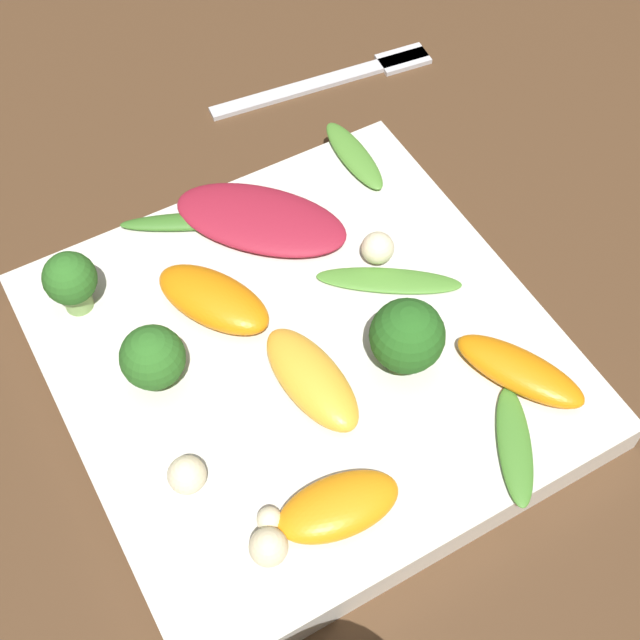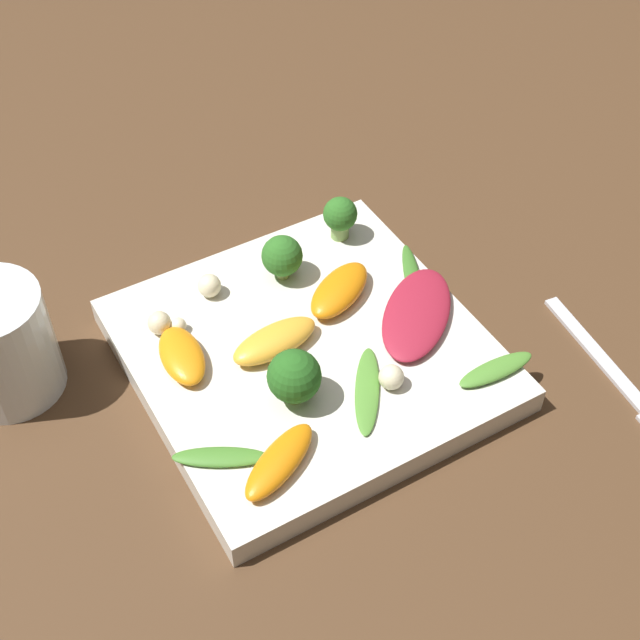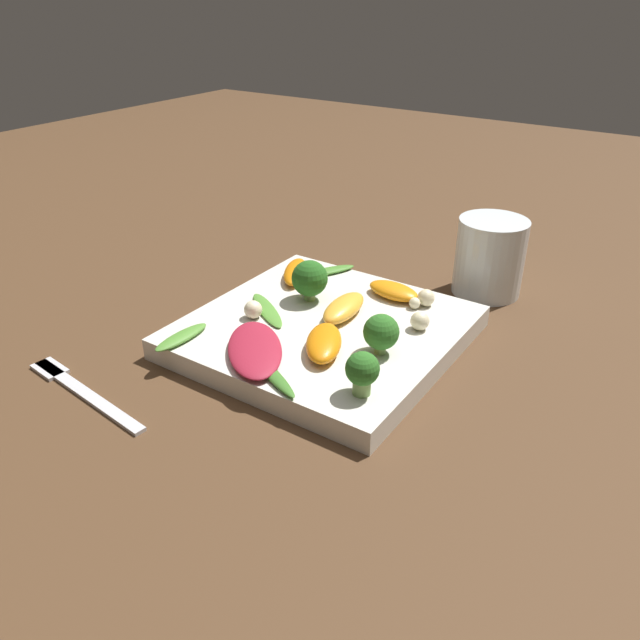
{
  "view_description": "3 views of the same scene",
  "coord_description": "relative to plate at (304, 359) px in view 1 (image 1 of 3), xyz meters",
  "views": [
    {
      "loc": [
        -0.23,
        0.12,
        0.42
      ],
      "look_at": [
        0.0,
        -0.01,
        0.04
      ],
      "focal_mm": 50.0,
      "sensor_mm": 36.0,
      "label": 1
    },
    {
      "loc": [
        -0.22,
        -0.39,
        0.52
      ],
      "look_at": [
        0.02,
        0.01,
        0.03
      ],
      "focal_mm": 50.0,
      "sensor_mm": 36.0,
      "label": 2
    },
    {
      "loc": [
        0.46,
        0.3,
        0.33
      ],
      "look_at": [
        0.01,
        0.0,
        0.03
      ],
      "focal_mm": 35.0,
      "sensor_mm": 36.0,
      "label": 3
    }
  ],
  "objects": [
    {
      "name": "ground_plane",
      "position": [
        0.0,
        0.0,
        -0.01
      ],
      "size": [
        2.4,
        2.4,
        0.0
      ],
      "primitive_type": "plane",
      "color": "#4C331E"
    },
    {
      "name": "plate",
      "position": [
        0.0,
        0.0,
        0.0
      ],
      "size": [
        0.25,
        0.25,
        0.02
      ],
      "color": "silver",
      "rests_on": "ground_plane"
    },
    {
      "name": "fork",
      "position": [
        0.2,
        -0.14,
        -0.01
      ],
      "size": [
        0.03,
        0.16,
        0.01
      ],
      "color": "silver",
      "rests_on": "ground_plane"
    },
    {
      "name": "radicchio_leaf_0",
      "position": [
        0.09,
        -0.02,
        0.02
      ],
      "size": [
        0.11,
        0.11,
        0.01
      ],
      "color": "maroon",
      "rests_on": "plate"
    },
    {
      "name": "orange_segment_0",
      "position": [
        -0.07,
        -0.09,
        0.02
      ],
      "size": [
        0.07,
        0.05,
        0.01
      ],
      "color": "orange",
      "rests_on": "plate"
    },
    {
      "name": "orange_segment_1",
      "position": [
        -0.09,
        0.03,
        0.02
      ],
      "size": [
        0.04,
        0.06,
        0.02
      ],
      "color": "orange",
      "rests_on": "plate"
    },
    {
      "name": "orange_segment_2",
      "position": [
        0.05,
        0.03,
        0.02
      ],
      "size": [
        0.08,
        0.06,
        0.02
      ],
      "color": "orange",
      "rests_on": "plate"
    },
    {
      "name": "orange_segment_3",
      "position": [
        -0.02,
        0.01,
        0.02
      ],
      "size": [
        0.07,
        0.04,
        0.02
      ],
      "color": "#FCAD33",
      "rests_on": "plate"
    },
    {
      "name": "broccoli_floret_0",
      "position": [
        0.08,
        0.09,
        0.03
      ],
      "size": [
        0.03,
        0.03,
        0.04
      ],
      "color": "#84AD5B",
      "rests_on": "plate"
    },
    {
      "name": "broccoli_floret_1",
      "position": [
        0.02,
        0.08,
        0.03
      ],
      "size": [
        0.03,
        0.03,
        0.04
      ],
      "color": "#7A9E51",
      "rests_on": "plate"
    },
    {
      "name": "broccoli_floret_2",
      "position": [
        -0.03,
        -0.04,
        0.04
      ],
      "size": [
        0.04,
        0.04,
        0.04
      ],
      "color": "#84AD5B",
      "rests_on": "plate"
    },
    {
      "name": "arugula_sprig_0",
      "position": [
        0.11,
        0.01,
        0.01
      ],
      "size": [
        0.05,
        0.09,
        0.01
      ],
      "color": "#3D7528",
      "rests_on": "plate"
    },
    {
      "name": "arugula_sprig_1",
      "position": [
        0.01,
        -0.06,
        0.01
      ],
      "size": [
        0.06,
        0.08,
        0.0
      ],
      "color": "#518E33",
      "rests_on": "plate"
    },
    {
      "name": "arugula_sprig_2",
      "position": [
        -0.1,
        -0.06,
        0.01
      ],
      "size": [
        0.07,
        0.05,
        0.01
      ],
      "color": "#47842D",
      "rests_on": "plate"
    },
    {
      "name": "arugula_sprig_3",
      "position": [
        0.11,
        -0.09,
        0.01
      ],
      "size": [
        0.06,
        0.02,
        0.01
      ],
      "color": "#518E33",
      "rests_on": "plate"
    },
    {
      "name": "macadamia_nut_0",
      "position": [
        -0.08,
        0.06,
        0.02
      ],
      "size": [
        0.01,
        0.01,
        0.01
      ],
      "color": "beige",
      "rests_on": "plate"
    },
    {
      "name": "macadamia_nut_1",
      "position": [
        -0.04,
        0.09,
        0.02
      ],
      "size": [
        0.02,
        0.02,
        0.02
      ],
      "color": "beige",
      "rests_on": "plate"
    },
    {
      "name": "macadamia_nut_2",
      "position": [
        0.03,
        -0.07,
        0.02
      ],
      "size": [
        0.02,
        0.02,
        0.02
      ],
      "color": "beige",
      "rests_on": "plate"
    },
    {
      "name": "macadamia_nut_3",
      "position": [
        -0.09,
        0.07,
        0.02
      ],
      "size": [
        0.02,
        0.02,
        0.02
      ],
      "color": "beige",
      "rests_on": "plate"
    }
  ]
}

